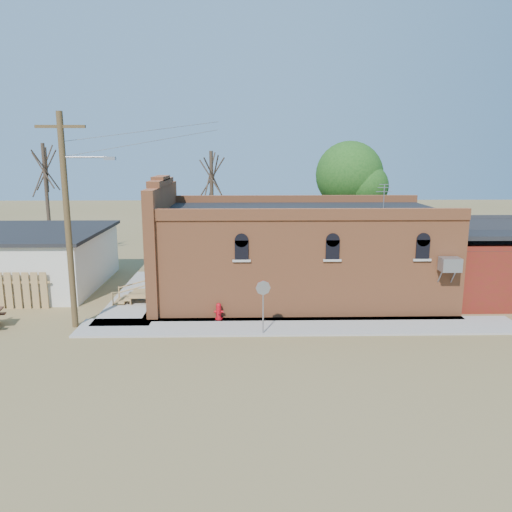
{
  "coord_description": "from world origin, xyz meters",
  "views": [
    {
      "loc": [
        -0.82,
        -19.47,
        7.37
      ],
      "look_at": [
        -0.31,
        4.51,
        2.4
      ],
      "focal_mm": 35.0,
      "sensor_mm": 36.0,
      "label": 1
    }
  ],
  "objects_px": {
    "utility_pole": "(69,217)",
    "fire_hydrant": "(219,311)",
    "brick_bar": "(294,253)",
    "trash_barrel": "(151,302)",
    "stop_sign": "(263,293)"
  },
  "relations": [
    {
      "from": "brick_bar",
      "to": "utility_pole",
      "type": "bearing_deg",
      "value": -156.31
    },
    {
      "from": "stop_sign",
      "to": "trash_barrel",
      "type": "distance_m",
      "value": 6.26
    },
    {
      "from": "stop_sign",
      "to": "fire_hydrant",
      "type": "bearing_deg",
      "value": 154.48
    },
    {
      "from": "utility_pole",
      "to": "fire_hydrant",
      "type": "bearing_deg",
      "value": 5.57
    },
    {
      "from": "fire_hydrant",
      "to": "stop_sign",
      "type": "relative_size",
      "value": 0.34
    },
    {
      "from": "stop_sign",
      "to": "trash_barrel",
      "type": "xyz_separation_m",
      "value": [
        -5.18,
        3.23,
        -1.36
      ]
    },
    {
      "from": "brick_bar",
      "to": "utility_pole",
      "type": "relative_size",
      "value": 1.82
    },
    {
      "from": "trash_barrel",
      "to": "brick_bar",
      "type": "bearing_deg",
      "value": 18.06
    },
    {
      "from": "fire_hydrant",
      "to": "stop_sign",
      "type": "distance_m",
      "value": 2.95
    },
    {
      "from": "stop_sign",
      "to": "trash_barrel",
      "type": "relative_size",
      "value": 3.1
    },
    {
      "from": "brick_bar",
      "to": "stop_sign",
      "type": "height_order",
      "value": "brick_bar"
    },
    {
      "from": "utility_pole",
      "to": "stop_sign",
      "type": "distance_m",
      "value": 8.64
    },
    {
      "from": "trash_barrel",
      "to": "utility_pole",
      "type": "bearing_deg",
      "value": -144.48
    },
    {
      "from": "brick_bar",
      "to": "fire_hydrant",
      "type": "relative_size",
      "value": 21.72
    },
    {
      "from": "fire_hydrant",
      "to": "trash_barrel",
      "type": "bearing_deg",
      "value": 155.04
    }
  ]
}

